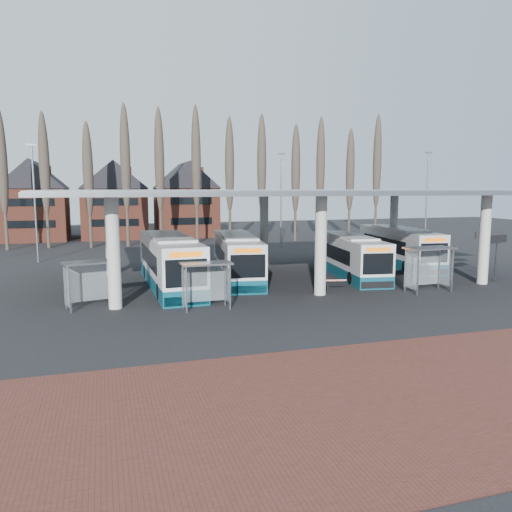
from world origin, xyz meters
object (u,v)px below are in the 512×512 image
object	(u,v)px
bus_0	(169,262)
shelter_2	(428,259)
bus_1	(237,258)
shelter_1	(206,275)
shelter_0	(89,274)
bus_3	(398,247)
bus_2	(349,256)

from	to	relation	value
bus_0	shelter_2	distance (m)	16.48
bus_1	shelter_1	distance (m)	9.22
bus_1	shelter_0	xyz separation A→B (m)	(-9.90, -6.37, 0.36)
bus_3	shelter_1	xyz separation A→B (m)	(-18.61, -10.39, 0.33)
bus_0	shelter_0	world-z (taller)	bus_0
bus_0	bus_2	xyz separation A→B (m)	(13.30, 0.41, -0.17)
bus_0	bus_2	world-z (taller)	bus_0
bus_0	shelter_1	world-z (taller)	bus_0
shelter_0	bus_3	bearing A→B (deg)	3.98
shelter_0	bus_1	bearing A→B (deg)	17.75
bus_3	shelter_0	size ratio (longest dim) A/B	3.86
bus_2	shelter_0	world-z (taller)	bus_2
shelter_1	shelter_2	distance (m)	14.14
bus_3	bus_2	bearing A→B (deg)	-145.25
bus_2	bus_3	world-z (taller)	bus_3
bus_1	bus_2	world-z (taller)	bus_1
bus_2	shelter_0	bearing A→B (deg)	-155.91
bus_0	shelter_0	size ratio (longest dim) A/B	4.06
shelter_0	shelter_1	xyz separation A→B (m)	(5.95, -1.95, -0.03)
bus_1	shelter_2	world-z (taller)	bus_1
shelter_0	shelter_1	world-z (taller)	shelter_0
shelter_2	shelter_0	bearing A→B (deg)	172.23
bus_1	shelter_0	size ratio (longest dim) A/B	3.87
shelter_1	bus_0	bearing A→B (deg)	98.52
bus_1	bus_0	bearing A→B (deg)	-153.62
bus_2	bus_3	size ratio (longest dim) A/B	0.95
bus_2	shelter_0	size ratio (longest dim) A/B	3.68
bus_0	shelter_2	bearing A→B (deg)	-23.86
bus_0	bus_1	bearing A→B (deg)	16.95
bus_2	shelter_1	distance (m)	14.15
bus_2	shelter_2	size ratio (longest dim) A/B	3.58
bus_3	shelter_2	bearing A→B (deg)	-106.60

